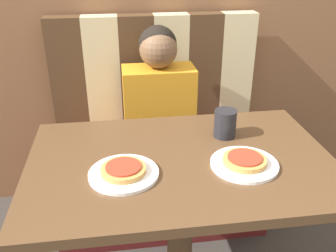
{
  "coord_description": "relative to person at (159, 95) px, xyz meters",
  "views": [
    {
      "loc": [
        -0.2,
        -1.1,
        1.46
      ],
      "look_at": [
        0.0,
        0.33,
        0.75
      ],
      "focal_mm": 40.0,
      "sensor_mm": 36.0,
      "label": 1
    }
  ],
  "objects": [
    {
      "name": "booth_seat",
      "position": [
        0.0,
        -0.0,
        -0.55
      ],
      "size": [
        1.11,
        0.53,
        0.42
      ],
      "color": "#5B1919",
      "rests_on": "ground_plane"
    },
    {
      "name": "booth_backrest",
      "position": [
        0.0,
        0.22,
        0.01
      ],
      "size": [
        1.11,
        0.1,
        0.7
      ],
      "color": "#4C331E",
      "rests_on": "booth_seat"
    },
    {
      "name": "dining_table",
      "position": [
        0.0,
        -0.66,
        -0.08
      ],
      "size": [
        1.07,
        0.7,
        0.78
      ],
      "color": "brown",
      "rests_on": "ground_plane"
    },
    {
      "name": "person",
      "position": [
        0.0,
        0.0,
        0.0
      ],
      "size": [
        0.36,
        0.21,
        0.68
      ],
      "color": "orange",
      "rests_on": "booth_seat"
    },
    {
      "name": "plate_left",
      "position": [
        -0.2,
        -0.73,
        0.03
      ],
      "size": [
        0.23,
        0.23,
        0.01
      ],
      "color": "white",
      "rests_on": "dining_table"
    },
    {
      "name": "plate_right",
      "position": [
        0.2,
        -0.73,
        0.03
      ],
      "size": [
        0.23,
        0.23,
        0.01
      ],
      "color": "white",
      "rests_on": "dining_table"
    },
    {
      "name": "pizza_left",
      "position": [
        -0.2,
        -0.73,
        0.04
      ],
      "size": [
        0.15,
        0.15,
        0.02
      ],
      "color": "#C68E47",
      "rests_on": "plate_left"
    },
    {
      "name": "pizza_right",
      "position": [
        0.2,
        -0.73,
        0.04
      ],
      "size": [
        0.15,
        0.15,
        0.02
      ],
      "color": "#C68E47",
      "rests_on": "plate_right"
    },
    {
      "name": "drinking_cup",
      "position": [
        0.2,
        -0.52,
        0.07
      ],
      "size": [
        0.09,
        0.09,
        0.11
      ],
      "color": "#232328",
      "rests_on": "dining_table"
    }
  ]
}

